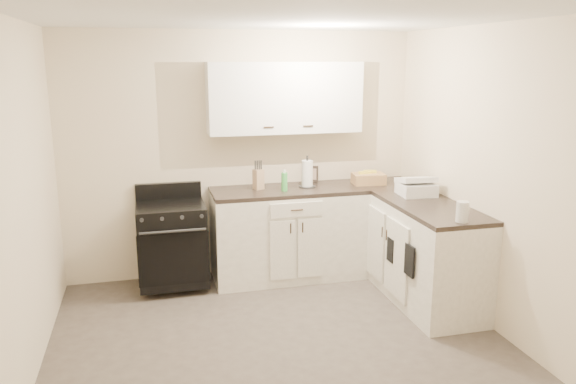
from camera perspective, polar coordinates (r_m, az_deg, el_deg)
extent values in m
plane|color=#473F38|center=(4.54, -0.45, -15.83)|extent=(3.60, 3.60, 0.00)
plane|color=white|center=(3.98, -0.51, 17.45)|extent=(3.60, 3.60, 0.00)
plane|color=beige|center=(5.81, -4.76, 3.74)|extent=(3.60, 0.00, 3.60)
plane|color=beige|center=(4.83, 20.72, 0.95)|extent=(0.00, 3.60, 3.60)
plane|color=beige|center=(4.06, -25.98, -1.78)|extent=(0.00, 3.60, 3.60)
plane|color=beige|center=(2.46, 9.83, -9.94)|extent=(3.60, 0.00, 3.60)
cube|color=white|center=(5.80, 0.05, -4.37)|extent=(1.55, 0.60, 0.90)
cube|color=white|center=(5.59, 12.53, -5.40)|extent=(0.60, 1.90, 0.90)
cube|color=black|center=(5.68, 0.05, 0.15)|extent=(1.55, 0.60, 0.04)
cube|color=black|center=(5.46, 12.78, -0.72)|extent=(0.60, 1.90, 0.04)
cube|color=white|center=(5.68, -0.33, 9.56)|extent=(1.55, 0.30, 0.70)
cube|color=black|center=(5.61, -11.69, -5.17)|extent=(0.65, 0.56, 0.79)
cube|color=tan|center=(5.64, -3.03, 1.30)|extent=(0.12, 0.11, 0.20)
cylinder|color=white|center=(5.72, 1.96, 1.86)|extent=(0.15, 0.15, 0.27)
cylinder|color=green|center=(5.55, -0.37, 1.03)|extent=(0.06, 0.06, 0.18)
cube|color=black|center=(5.97, 2.43, 1.84)|extent=(0.14, 0.07, 0.17)
cube|color=#AD8151|center=(5.94, 8.17, 1.35)|extent=(0.35, 0.25, 0.11)
cube|color=white|center=(5.53, 12.90, 0.31)|extent=(0.35, 0.33, 0.12)
cylinder|color=silver|center=(4.71, 17.30, -1.93)|extent=(0.10, 0.10, 0.17)
cube|color=black|center=(4.94, 12.25, -6.83)|extent=(0.02, 0.16, 0.27)
cube|color=black|center=(5.27, 10.38, -5.83)|extent=(0.02, 0.13, 0.22)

